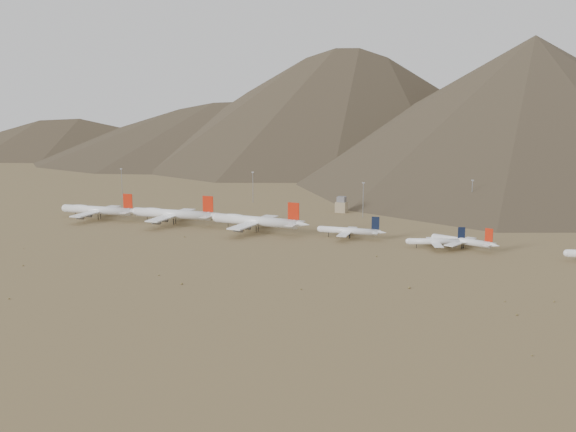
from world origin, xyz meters
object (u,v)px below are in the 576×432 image
at_px(widebody_west, 98,210).
at_px(widebody_centre, 173,214).
at_px(control_tower, 341,205).
at_px(widebody_east, 256,221).
at_px(narrowbody_a, 350,231).
at_px(narrowbody_b, 437,241).

bearing_deg(widebody_west, widebody_centre, 0.48).
bearing_deg(control_tower, widebody_centre, -135.99).
relative_size(widebody_west, widebody_east, 0.93).
height_order(widebody_east, narrowbody_a, widebody_east).
bearing_deg(widebody_west, narrowbody_a, -2.15).
bearing_deg(control_tower, narrowbody_b, -47.80).
relative_size(narrowbody_a, control_tower, 3.62).
height_order(widebody_west, narrowbody_b, widebody_west).
bearing_deg(narrowbody_b, widebody_centre, 157.35).
xyz_separation_m(narrowbody_a, narrowbody_b, (53.96, -7.55, -0.64)).
xyz_separation_m(widebody_east, control_tower, (28.64, 92.16, -1.85)).
xyz_separation_m(widebody_centre, control_tower, (92.22, 89.08, -1.82)).
bearing_deg(widebody_centre, control_tower, 41.32).
bearing_deg(widebody_east, widebody_west, -176.39).
bearing_deg(narrowbody_b, widebody_east, 157.63).
relative_size(widebody_west, narrowbody_b, 1.83).
bearing_deg(widebody_west, widebody_east, -3.06).
relative_size(widebody_centre, narrowbody_a, 1.61).
bearing_deg(widebody_centre, narrowbody_a, -2.48).
distance_m(widebody_west, narrowbody_a, 185.18).
distance_m(widebody_east, narrowbody_a, 62.04).
height_order(widebody_centre, control_tower, widebody_centre).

